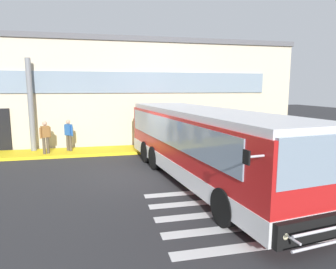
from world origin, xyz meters
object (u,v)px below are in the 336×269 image
Objects in this scene: entry_support_column at (31,105)px; passenger_by_doorway at (69,134)px; passenger_near_column at (45,136)px; bus_main_foreground at (203,146)px.

passenger_by_doorway is (1.88, -0.49, -1.51)m from entry_support_column.
entry_support_column is at bearing 128.95° from passenger_near_column.
entry_support_column is at bearing 137.54° from bus_main_foreground.
entry_support_column is 9.91m from bus_main_foreground.
bus_main_foreground is (7.25, -6.64, -1.25)m from entry_support_column.
bus_main_foreground is at bearing -48.88° from passenger_by_doorway.
bus_main_foreground is 6.85× the size of passenger_near_column.
bus_main_foreground reaches higher than passenger_near_column.
bus_main_foreground is at bearing -42.46° from entry_support_column.
entry_support_column is 1.97m from passenger_near_column.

